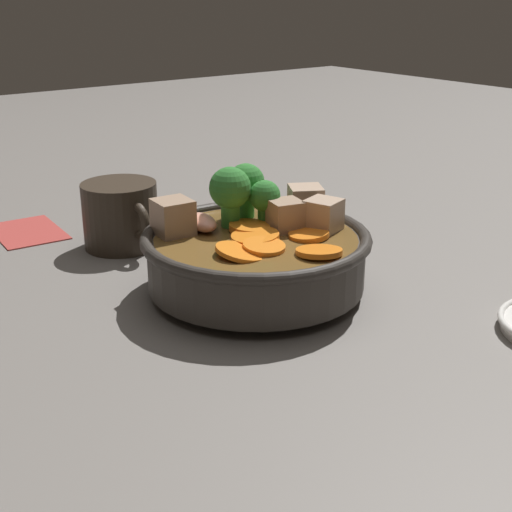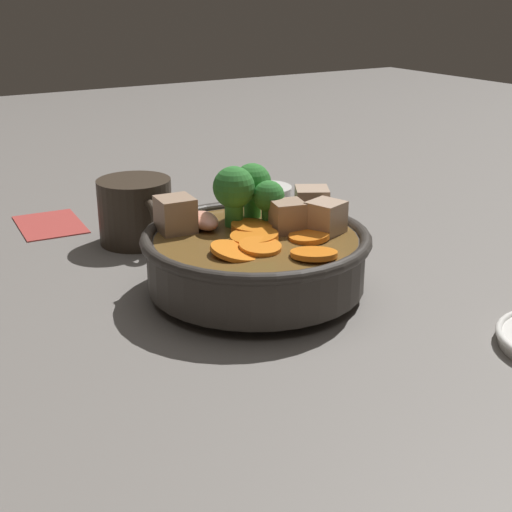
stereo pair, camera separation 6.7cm
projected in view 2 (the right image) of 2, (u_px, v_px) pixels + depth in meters
ground_plane at (256, 293)px, 0.71m from camera, size 3.00×3.00×0.00m
stirfry_bowl at (256, 251)px, 0.70m from camera, size 0.23×0.23×0.12m
tea_cup at (266, 208)px, 0.88m from camera, size 0.06×0.06×0.06m
dark_mug at (136, 211)px, 0.84m from camera, size 0.11×0.09×0.08m
napkin at (50, 224)px, 0.91m from camera, size 0.12×0.09×0.00m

